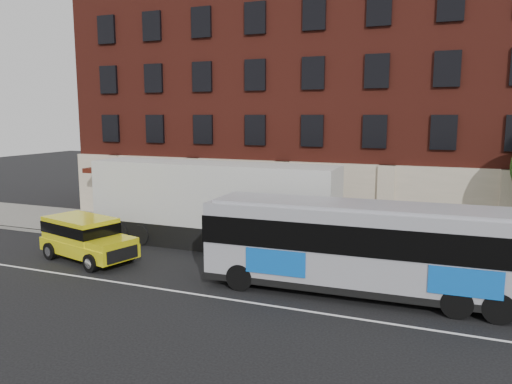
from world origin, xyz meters
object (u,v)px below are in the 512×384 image
at_px(yellow_suv, 85,236).
at_px(shipping_container, 212,205).
at_px(city_bus, 373,246).
at_px(sign_pole, 103,214).

bearing_deg(yellow_suv, shipping_container, 45.21).
relative_size(city_bus, shipping_container, 0.99).
relative_size(yellow_suv, shipping_container, 0.41).
xyz_separation_m(sign_pole, yellow_suv, (1.77, -3.50, -0.29)).
xyz_separation_m(sign_pole, shipping_container, (6.24, 1.01, 0.72)).
xyz_separation_m(city_bus, shipping_container, (-8.93, 4.22, 0.22)).
height_order(city_bus, shipping_container, shipping_container).
relative_size(sign_pole, yellow_suv, 0.46).
bearing_deg(city_bus, yellow_suv, -178.77).
bearing_deg(sign_pole, shipping_container, 9.16).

